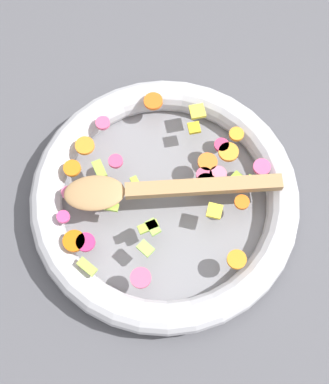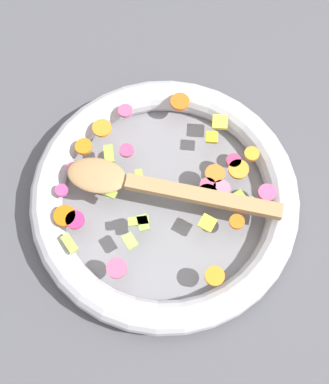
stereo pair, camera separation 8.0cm
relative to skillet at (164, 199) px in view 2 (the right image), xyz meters
The scene contains 4 objects.
ground_plane 0.02m from the skillet, ahead, with size 4.00×4.00×0.00m, color #4C4C51.
skillet is the anchor object (origin of this frame).
chopped_vegetables 0.03m from the skillet, 94.66° to the right, with size 0.34×0.32×0.01m.
wooden_spoon 0.05m from the skillet, 20.08° to the right, with size 0.32×0.15×0.01m.
Camera 2 is at (0.04, 0.29, 0.79)m, focal length 50.00 mm.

